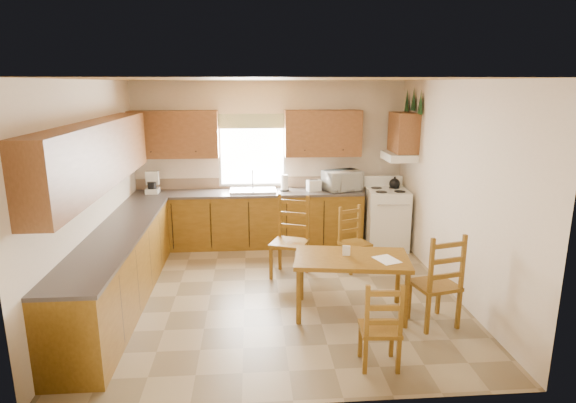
{
  "coord_description": "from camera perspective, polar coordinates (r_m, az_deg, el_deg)",
  "views": [
    {
      "loc": [
        -0.32,
        -5.79,
        2.66
      ],
      "look_at": [
        0.15,
        0.3,
        1.15
      ],
      "focal_mm": 30.0,
      "sensor_mm": 36.0,
      "label": 1
    }
  ],
  "objects": [
    {
      "name": "range_hood",
      "position": [
        7.89,
        13.02,
        5.22
      ],
      "size": [
        0.44,
        0.62,
        0.12
      ],
      "primitive_type": "cube",
      "color": "silver",
      "rests_on": "wall_right"
    },
    {
      "name": "coffeemaker",
      "position": [
        8.08,
        -15.81,
        2.03
      ],
      "size": [
        0.25,
        0.27,
        0.31
      ],
      "primitive_type": "cube",
      "rotation": [
        0.0,
        0.0,
        -0.4
      ],
      "color": "silver",
      "rests_on": "counter_back"
    },
    {
      "name": "stove",
      "position": [
        8.07,
        11.59,
        -2.1
      ],
      "size": [
        0.69,
        0.71,
        0.96
      ],
      "primitive_type": "cube",
      "rotation": [
        0.0,
        0.0,
        -0.07
      ],
      "color": "silver",
      "rests_on": "floor"
    },
    {
      "name": "table_card",
      "position": [
        5.66,
        6.93,
        -5.8
      ],
      "size": [
        0.09,
        0.04,
        0.12
      ],
      "primitive_type": "cube",
      "rotation": [
        0.0,
        0.0,
        -0.22
      ],
      "color": "white",
      "rests_on": "dining_table"
    },
    {
      "name": "backsplash",
      "position": [
        8.2,
        -4.72,
        2.23
      ],
      "size": [
        3.75,
        0.01,
        0.18
      ],
      "primitive_type": "cube",
      "color": "#856C52",
      "rests_on": "counter_back"
    },
    {
      "name": "counter_back",
      "position": [
        7.94,
        -4.71,
        1.03
      ],
      "size": [
        3.75,
        0.63,
        0.04
      ],
      "primitive_type": "cube",
      "color": "#463F3C",
      "rests_on": "lower_cab_back"
    },
    {
      "name": "wall_front",
      "position": [
        3.79,
        0.73,
        -6.35
      ],
      "size": [
        4.5,
        4.5,
        0.0
      ],
      "primitive_type": "plane",
      "color": "beige",
      "rests_on": "floor"
    },
    {
      "name": "dining_table",
      "position": [
        5.78,
        7.44,
        -9.8
      ],
      "size": [
        1.41,
        0.94,
        0.7
      ],
      "primitive_type": "cube",
      "rotation": [
        0.0,
        0.0,
        -0.15
      ],
      "color": "brown",
      "rests_on": "floor"
    },
    {
      "name": "window_frame",
      "position": [
        8.09,
        -4.26,
        5.96
      ],
      "size": [
        1.13,
        0.02,
        1.18
      ],
      "primitive_type": "cube",
      "color": "silver",
      "rests_on": "wall_back"
    },
    {
      "name": "paper_towel",
      "position": [
        7.94,
        -0.42,
        2.23
      ],
      "size": [
        0.13,
        0.13,
        0.27
      ],
      "primitive_type": "cylinder",
      "rotation": [
        0.0,
        0.0,
        0.14
      ],
      "color": "white",
      "rests_on": "counter_back"
    },
    {
      "name": "wall_back",
      "position": [
        8.15,
        -2.12,
        4.63
      ],
      "size": [
        4.5,
        4.5,
        0.0
      ],
      "primitive_type": "plane",
      "color": "beige",
      "rests_on": "floor"
    },
    {
      "name": "chair_far_left",
      "position": [
        6.71,
        0.17,
        -4.34
      ],
      "size": [
        0.61,
        0.59,
        1.12
      ],
      "primitive_type": "cube",
      "rotation": [
        0.0,
        0.0,
        -0.38
      ],
      "color": "brown",
      "rests_on": "floor"
    },
    {
      "name": "counter_left",
      "position": [
        6.13,
        -19.67,
        -3.64
      ],
      "size": [
        0.63,
        3.6,
        0.04
      ],
      "primitive_type": "cube",
      "color": "#463F3C",
      "rests_on": "lower_cab_left"
    },
    {
      "name": "upper_cab_stove",
      "position": [
        7.85,
        13.53,
        7.96
      ],
      "size": [
        0.33,
        0.62,
        0.62
      ],
      "primitive_type": "cube",
      "color": "brown",
      "rests_on": "wall_right"
    },
    {
      "name": "chair_near_left",
      "position": [
        4.79,
        10.85,
        -13.96
      ],
      "size": [
        0.39,
        0.38,
        0.88
      ],
      "primitive_type": "cube",
      "rotation": [
        0.0,
        0.0,
        3.07
      ],
      "color": "brown",
      "rests_on": "floor"
    },
    {
      "name": "upper_cab_left",
      "position": [
        5.96,
        -21.67,
        5.15
      ],
      "size": [
        0.33,
        3.6,
        0.75
      ],
      "primitive_type": "cube",
      "color": "brown",
      "rests_on": "wall_left"
    },
    {
      "name": "lower_cab_left",
      "position": [
        6.28,
        -19.33,
        -7.66
      ],
      "size": [
        0.6,
        3.6,
        0.88
      ],
      "primitive_type": "cube",
      "color": "brown",
      "rests_on": "floor"
    },
    {
      "name": "upper_cab_back_left",
      "position": [
        8.01,
        -13.34,
        7.75
      ],
      "size": [
        1.41,
        0.33,
        0.75
      ],
      "primitive_type": "cube",
      "color": "brown",
      "rests_on": "wall_back"
    },
    {
      "name": "window_valance",
      "position": [
        8.0,
        -4.32,
        9.48
      ],
      "size": [
        1.19,
        0.01,
        0.24
      ],
      "primitive_type": "cube",
      "color": "#57793D",
      "rests_on": "wall_back"
    },
    {
      "name": "lower_cab_back",
      "position": [
        8.05,
        -4.64,
        -2.16
      ],
      "size": [
        3.75,
        0.6,
        0.88
      ],
      "primitive_type": "cube",
      "color": "brown",
      "rests_on": "floor"
    },
    {
      "name": "wall_left",
      "position": [
        6.24,
        -22.32,
        0.71
      ],
      "size": [
        4.5,
        4.5,
        0.0
      ],
      "primitive_type": "plane",
      "color": "beige",
      "rests_on": "floor"
    },
    {
      "name": "upper_cab_back_right",
      "position": [
        8.0,
        4.14,
        8.08
      ],
      "size": [
        1.25,
        0.33,
        0.75
      ],
      "primitive_type": "cube",
      "color": "brown",
      "rests_on": "wall_back"
    },
    {
      "name": "table_paper",
      "position": [
        5.63,
        11.62,
        -6.76
      ],
      "size": [
        0.31,
        0.36,
        0.0
      ],
      "primitive_type": "cube",
      "rotation": [
        0.0,
        0.0,
        0.34
      ],
      "color": "white",
      "rests_on": "dining_table"
    },
    {
      "name": "chair_near_right",
      "position": [
        5.66,
        17.05,
        -8.75
      ],
      "size": [
        0.54,
        0.53,
        1.08
      ],
      "primitive_type": "cube",
      "rotation": [
        0.0,
        0.0,
        3.38
      ],
      "color": "brown",
      "rests_on": "floor"
    },
    {
      "name": "window_pane",
      "position": [
        8.08,
        -4.26,
        5.95
      ],
      "size": [
        1.05,
        0.01,
        1.1
      ],
      "primitive_type": "cube",
      "color": "white",
      "rests_on": "wall_back"
    },
    {
      "name": "pine_decal_c",
      "position": [
        8.17,
        13.92,
        11.53
      ],
      "size": [
        0.22,
        0.22,
        0.36
      ],
      "primitive_type": "cone",
      "color": "#173A1B",
      "rests_on": "wall_right"
    },
    {
      "name": "sink_basin",
      "position": [
        7.93,
        -4.17,
        1.32
      ],
      "size": [
        0.75,
        0.45,
        0.04
      ],
      "primitive_type": "cube",
      "color": "silver",
      "rests_on": "counter_back"
    },
    {
      "name": "toaster",
      "position": [
        7.97,
        3.08,
        1.91
      ],
      "size": [
        0.25,
        0.19,
        0.18
      ],
      "primitive_type": "cube",
      "rotation": [
        0.0,
        0.0,
        0.27
      ],
      "color": "silver",
      "rests_on": "counter_back"
    },
    {
      "name": "chair_far_right",
      "position": [
        7.04,
        7.95,
        -4.48
      ],
      "size": [
        0.49,
        0.48,
        0.92
      ],
      "primitive_type": "cube",
      "rotation": [
        0.0,
        0.0,
        0.38
      ],
      "color": "brown",
      "rests_on": "floor"
    },
    {
      "name": "pine_decal_a",
      "position": [
        7.56,
        15.44,
        11.28
      ],
      "size": [
        0.22,
        0.22,
        0.36
      ],
      "primitive_type": "cone",
      "color": "#173A1B",
      "rests_on": "wall_right"
    },
    {
      "name": "pine_decal_b",
      "position": [
        7.86,
        14.67,
        11.7
      ],
      "size": [
        0.22,
        0.22,
        0.36
      ],
      "primitive_type": "cone",
      "color": "#173A1B",
      "rests_on": "wall_right"
    },
    {
      "name": "ceiling",
      "position": [
        5.8,
        -1.29,
        14.28
      ],
      "size": [
        4.5,
        4.5,
        0.0
      ],
      "primitive_type": "plane",
      "color": "#996727",
      "rests_on": "floor"
    },
    {
      "name": "microwave",
      "position": [
        8.04,
        6.43,
        2.5
      ],
      "size": [
        0.65,
        0.55,
        0.33
      ],
      "primitive_type": "imported",
      "rotation": [
        0.0,
        0.0,
        0.34
      ],
      "color": "silver",
      "rests_on": "counter_back"
    },
    {
      "name": "floor",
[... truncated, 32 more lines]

